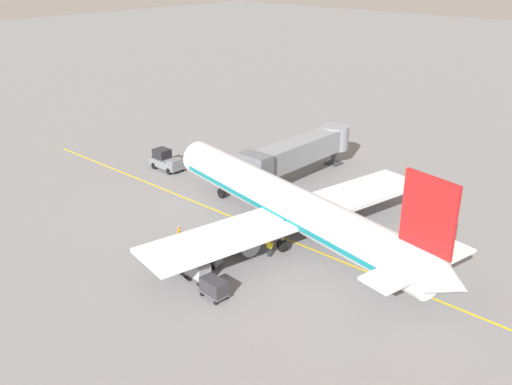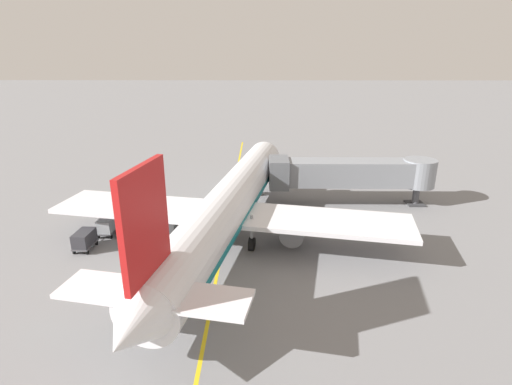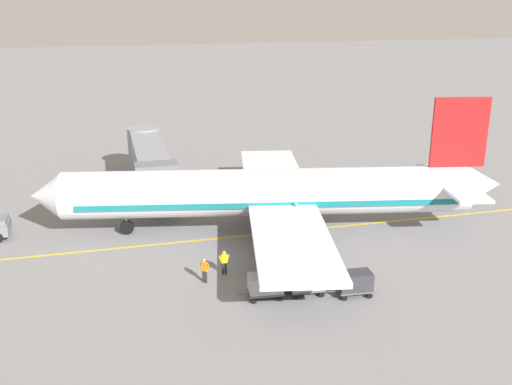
{
  "view_description": "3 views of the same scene",
  "coord_description": "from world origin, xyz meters",
  "views": [
    {
      "loc": [
        -36.58,
        -28.72,
        24.52
      ],
      "look_at": [
        0.23,
        4.85,
        3.47
      ],
      "focal_mm": 39.98,
      "sensor_mm": 36.0,
      "label": 1
    },
    {
      "loc": [
        3.11,
        -30.77,
        15.48
      ],
      "look_at": [
        2.76,
        5.61,
        2.6
      ],
      "focal_mm": 28.17,
      "sensor_mm": 36.0,
      "label": 2
    },
    {
      "loc": [
        -42.05,
        13.09,
        17.92
      ],
      "look_at": [
        0.62,
        2.11,
        3.32
      ],
      "focal_mm": 41.47,
      "sensor_mm": 36.0,
      "label": 3
    }
  ],
  "objects": [
    {
      "name": "ground_crew_marshaller",
      "position": [
        -6.2,
        6.1,
        0.95
      ],
      "size": [
        0.27,
        0.73,
        1.69
      ],
      "color": "#232328",
      "rests_on": "ground"
    },
    {
      "name": "pushback_tractor",
      "position": [
        4.4,
        23.41,
        1.1
      ],
      "size": [
        2.23,
        4.41,
        2.4
      ],
      "color": "slate",
      "rests_on": "ground"
    },
    {
      "name": "baggage_cart_second_in_train",
      "position": [
        -10.35,
        1.62,
        0.95
      ],
      "size": [
        1.44,
        2.94,
        1.58
      ],
      "color": "#4C4C51",
      "rests_on": "ground"
    },
    {
      "name": "ground_plane",
      "position": [
        0.0,
        0.0,
        0.0
      ],
      "size": [
        400.0,
        400.0,
        0.0
      ],
      "primitive_type": "plane",
      "color": "slate"
    },
    {
      "name": "baggage_cart_front",
      "position": [
        -10.2,
        4.29,
        0.95
      ],
      "size": [
        1.44,
        2.94,
        1.58
      ],
      "color": "#4C4C51",
      "rests_on": "ground"
    },
    {
      "name": "jet_bridge",
      "position": [
        12.7,
        9.41,
        3.46
      ],
      "size": [
        17.28,
        3.5,
        4.98
      ],
      "color": "gray",
      "rests_on": "ground"
    },
    {
      "name": "baggage_tug_lead",
      "position": [
        -8.12,
        2.97,
        0.71
      ],
      "size": [
        1.75,
        2.7,
        1.62
      ],
      "color": "slate",
      "rests_on": "ground"
    },
    {
      "name": "ground_crew_wing_walker",
      "position": [
        -7.14,
        7.6,
        0.95
      ],
      "size": [
        0.55,
        0.6,
        1.69
      ],
      "color": "#232328",
      "rests_on": "ground"
    },
    {
      "name": "ground_crew_loader",
      "position": [
        -3.53,
        -0.16,
        0.95
      ],
      "size": [
        0.45,
        0.67,
        1.69
      ],
      "color": "#232328",
      "rests_on": "ground"
    },
    {
      "name": "baggage_cart_third_in_train",
      "position": [
        -11.24,
        -1.24,
        0.95
      ],
      "size": [
        1.44,
        2.94,
        1.58
      ],
      "color": "#4C4C51",
      "rests_on": "ground"
    },
    {
      "name": "parked_airliner",
      "position": [
        0.55,
        0.9,
        3.19
      ],
      "size": [
        30.44,
        37.16,
        10.63
      ],
      "color": "silver",
      "rests_on": "ground"
    },
    {
      "name": "gate_lead_in_line",
      "position": [
        0.0,
        0.0,
        0.0
      ],
      "size": [
        0.24,
        80.0,
        0.01
      ],
      "primitive_type": "cube",
      "color": "gold",
      "rests_on": "ground"
    }
  ]
}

